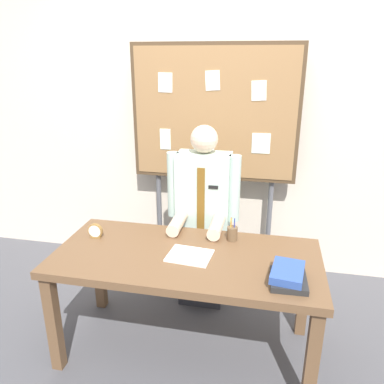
{
  "coord_description": "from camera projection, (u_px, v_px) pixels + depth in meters",
  "views": [
    {
      "loc": [
        0.47,
        -2.04,
        1.9
      ],
      "look_at": [
        0.0,
        0.18,
        1.08
      ],
      "focal_mm": 35.44,
      "sensor_mm": 36.0,
      "label": 1
    }
  ],
  "objects": [
    {
      "name": "ground_plane",
      "position": [
        187.0,
        348.0,
        2.61
      ],
      "size": [
        12.0,
        12.0,
        0.0
      ],
      "primitive_type": "plane",
      "color": "#4C4C51"
    },
    {
      "name": "back_wall",
      "position": [
        217.0,
        122.0,
        3.31
      ],
      "size": [
        6.4,
        0.08,
        2.7
      ],
      "primitive_type": "cube",
      "color": "beige",
      "rests_on": "ground_plane"
    },
    {
      "name": "desk",
      "position": [
        186.0,
        267.0,
        2.39
      ],
      "size": [
        1.66,
        0.77,
        0.73
      ],
      "color": "brown",
      "rests_on": "ground_plane"
    },
    {
      "name": "person",
      "position": [
        203.0,
        224.0,
        2.93
      ],
      "size": [
        0.55,
        0.56,
        1.43
      ],
      "color": "#2D2D33",
      "rests_on": "ground_plane"
    },
    {
      "name": "bulletin_board",
      "position": [
        214.0,
        117.0,
        3.1
      ],
      "size": [
        1.38,
        0.09,
        2.0
      ],
      "color": "#4C3823",
      "rests_on": "ground_plane"
    },
    {
      "name": "book_stack",
      "position": [
        288.0,
        276.0,
        2.06
      ],
      "size": [
        0.21,
        0.27,
        0.08
      ],
      "color": "#262626",
      "rests_on": "desk"
    },
    {
      "name": "open_notebook",
      "position": [
        190.0,
        256.0,
        2.34
      ],
      "size": [
        0.28,
        0.24,
        0.01
      ],
      "primitive_type": "cube",
      "rotation": [
        0.0,
        0.0,
        -0.09
      ],
      "color": "white",
      "rests_on": "desk"
    },
    {
      "name": "desk_clock",
      "position": [
        95.0,
        231.0,
        2.56
      ],
      "size": [
        0.1,
        0.04,
        0.1
      ],
      "color": "olive",
      "rests_on": "desk"
    },
    {
      "name": "pen_holder",
      "position": [
        232.0,
        233.0,
        2.53
      ],
      "size": [
        0.07,
        0.07,
        0.16
      ],
      "color": "brown",
      "rests_on": "desk"
    }
  ]
}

